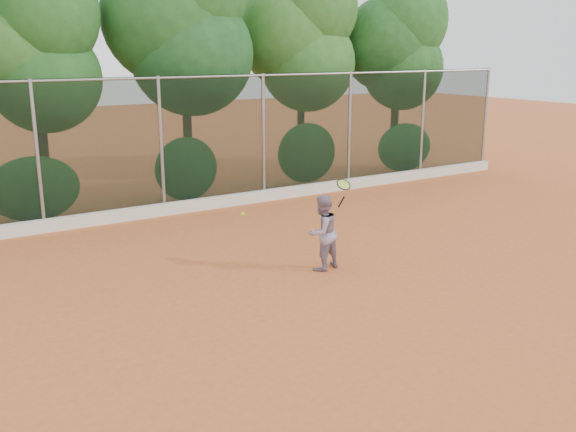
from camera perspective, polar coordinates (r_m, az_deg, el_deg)
ground at (r=11.07m, az=2.80°, el=-7.39°), size 80.00×80.00×0.00m
concrete_curb at (r=16.79m, az=-10.70°, el=0.61°), size 24.00×0.20×0.30m
tennis_player at (r=12.30m, az=3.05°, el=-1.48°), size 0.81×0.68×1.47m
chainlink_fence at (r=16.64m, az=-11.21°, el=6.46°), size 24.09×0.09×3.50m
foliage_backdrop at (r=18.17m, az=-15.65°, el=14.93°), size 23.70×3.63×7.55m
tennis_racket at (r=12.24m, az=4.94°, el=2.62°), size 0.30×0.29×0.57m
tennis_ball_in_flight at (r=11.14m, az=-4.06°, el=0.19°), size 0.07×0.07×0.07m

